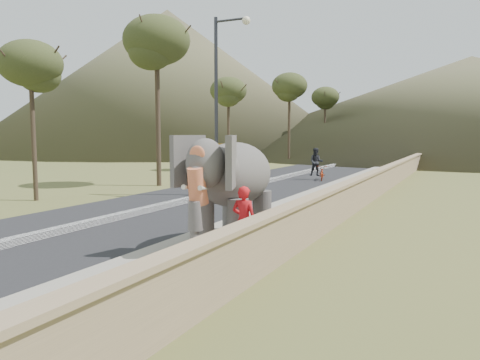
# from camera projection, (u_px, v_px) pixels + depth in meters

# --- Properties ---
(ground) EXTENTS (160.00, 160.00, 0.00)m
(ground) POSITION_uv_depth(u_px,v_px,m) (160.00, 279.00, 9.27)
(ground) COLOR olive
(ground) RESTS_ON ground
(road) EXTENTS (7.00, 120.00, 0.03)m
(road) POSITION_uv_depth(u_px,v_px,m) (202.00, 199.00, 20.39)
(road) COLOR black
(road) RESTS_ON ground
(median) EXTENTS (0.35, 120.00, 0.22)m
(median) POSITION_uv_depth(u_px,v_px,m) (202.00, 197.00, 20.38)
(median) COLOR black
(median) RESTS_ON ground
(walkway) EXTENTS (3.00, 120.00, 0.15)m
(walkway) POSITION_uv_depth(u_px,v_px,m) (313.00, 205.00, 18.19)
(walkway) COLOR #9E9687
(walkway) RESTS_ON ground
(parapet) EXTENTS (0.30, 120.00, 1.10)m
(parapet) POSITION_uv_depth(u_px,v_px,m) (356.00, 196.00, 17.42)
(parapet) COLOR tan
(parapet) RESTS_ON ground
(lamppost) EXTENTS (1.76, 0.36, 8.00)m
(lamppost) POSITION_uv_depth(u_px,v_px,m) (222.00, 88.00, 20.92)
(lamppost) COLOR #2A292D
(lamppost) RESTS_ON ground
(signboard) EXTENTS (0.60, 0.08, 2.40)m
(signboard) POSITION_uv_depth(u_px,v_px,m) (224.00, 161.00, 21.01)
(signboard) COLOR #2D2D33
(signboard) RESTS_ON ground
(hill_left) EXTENTS (60.00, 60.00, 22.00)m
(hill_left) POSITION_uv_depth(u_px,v_px,m) (168.00, 81.00, 73.95)
(hill_left) COLOR brown
(hill_left) RESTS_ON ground
(hill_far) EXTENTS (80.00, 80.00, 14.00)m
(hill_far) POSITION_uv_depth(u_px,v_px,m) (469.00, 105.00, 68.84)
(hill_far) COLOR brown
(hill_far) RESTS_ON ground
(elephant_and_man) EXTENTS (2.24, 3.74, 2.64)m
(elephant_and_man) POSITION_uv_depth(u_px,v_px,m) (235.00, 189.00, 12.00)
(elephant_and_man) COLOR #635E5A
(elephant_and_man) RESTS_ON ground
(motorcyclist) EXTENTS (1.39, 1.83, 1.97)m
(motorcyclist) POSITION_uv_depth(u_px,v_px,m) (319.00, 168.00, 28.42)
(motorcyclist) COLOR maroon
(motorcyclist) RESTS_ON ground
(trees) EXTENTS (47.58, 42.19, 9.33)m
(trees) POSITION_uv_depth(u_px,v_px,m) (421.00, 117.00, 32.83)
(trees) COLOR #473828
(trees) RESTS_ON ground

